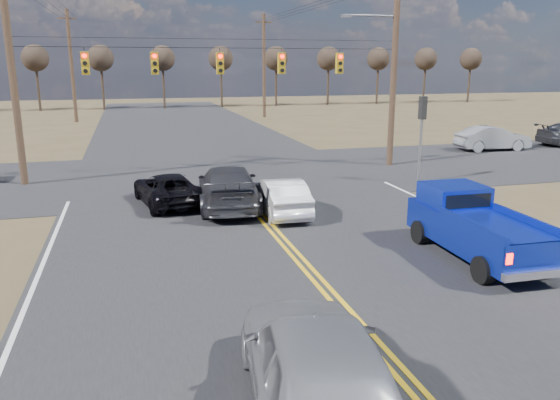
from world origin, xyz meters
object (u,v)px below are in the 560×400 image
object	(u,v)px
pickup_truck	(474,226)
silver_suv	(318,369)
black_suv	(168,189)
dgrey_car_queue	(228,187)
white_car_queue	(281,196)
cross_car_east_near	(492,138)

from	to	relation	value
pickup_truck	silver_suv	bearing A→B (deg)	-137.70
black_suv	dgrey_car_queue	world-z (taller)	dgrey_car_queue
pickup_truck	black_suv	distance (m)	11.39
pickup_truck	silver_suv	xyz separation A→B (m)	(-6.60, -5.73, -0.01)
black_suv	white_car_queue	world-z (taller)	white_car_queue
pickup_truck	white_car_queue	world-z (taller)	pickup_truck
black_suv	white_car_queue	xyz separation A→B (m)	(3.83, -2.49, 0.06)
silver_suv	dgrey_car_queue	distance (m)	13.01
silver_suv	cross_car_east_near	xyz separation A→B (m)	(19.36, 22.37, -0.14)
black_suv	dgrey_car_queue	distance (m)	2.42
black_suv	dgrey_car_queue	bearing A→B (deg)	144.15
silver_suv	cross_car_east_near	size ratio (longest dim) A/B	1.14
white_car_queue	dgrey_car_queue	world-z (taller)	dgrey_car_queue
pickup_truck	dgrey_car_queue	xyz separation A→B (m)	(-5.63, 7.24, -0.11)
silver_suv	black_suv	distance (m)	14.09
pickup_truck	dgrey_car_queue	distance (m)	9.17
pickup_truck	dgrey_car_queue	bearing A→B (deg)	129.15
silver_suv	white_car_queue	bearing A→B (deg)	-94.66
pickup_truck	cross_car_east_near	bearing A→B (deg)	53.82
black_suv	cross_car_east_near	size ratio (longest dim) A/B	0.95
cross_car_east_near	black_suv	bearing A→B (deg)	115.65
pickup_truck	cross_car_east_near	xyz separation A→B (m)	(12.77, 16.64, -0.15)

